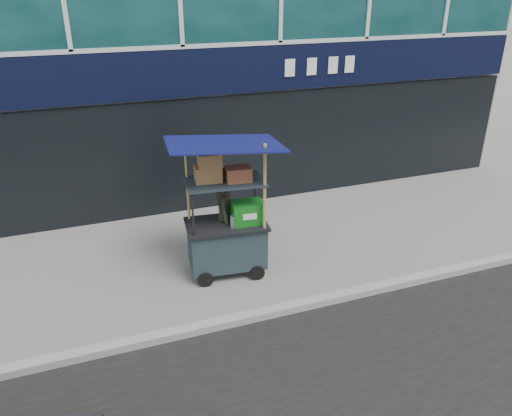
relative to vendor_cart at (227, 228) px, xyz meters
name	(u,v)px	position (x,y,z in m)	size (l,w,h in m)	color
ground	(252,311)	(0.00, -1.21, -0.83)	(80.00, 80.00, 0.00)	slate
curb	(257,315)	(0.00, -1.41, -0.77)	(80.00, 0.18, 0.12)	gray
vendor_cart	(227,228)	(0.00, 0.00, 0.00)	(1.88, 1.43, 2.37)	black
vendor_man	(225,218)	(0.03, 0.23, 0.07)	(0.66, 0.43, 1.81)	#25281D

